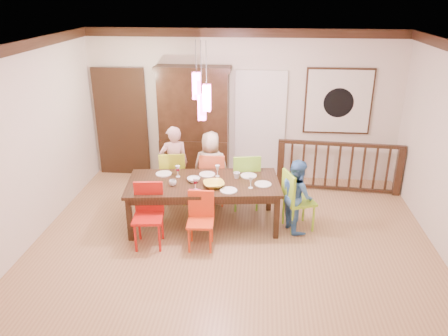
# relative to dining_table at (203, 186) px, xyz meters

# --- Properties ---
(floor) EXTENTS (6.00, 6.00, 0.00)m
(floor) POSITION_rel_dining_table_xyz_m (0.50, -0.47, -0.68)
(floor) COLOR #9F744D
(floor) RESTS_ON ground
(ceiling) EXTENTS (6.00, 6.00, 0.00)m
(ceiling) POSITION_rel_dining_table_xyz_m (0.50, -0.47, 2.22)
(ceiling) COLOR white
(ceiling) RESTS_ON wall_back
(wall_back) EXTENTS (6.00, 0.00, 6.00)m
(wall_back) POSITION_rel_dining_table_xyz_m (0.50, 2.03, 0.77)
(wall_back) COLOR beige
(wall_back) RESTS_ON floor
(wall_left) EXTENTS (0.00, 5.00, 5.00)m
(wall_left) POSITION_rel_dining_table_xyz_m (-2.50, -0.47, 0.77)
(wall_left) COLOR beige
(wall_left) RESTS_ON floor
(crown_molding) EXTENTS (6.00, 5.00, 0.16)m
(crown_molding) POSITION_rel_dining_table_xyz_m (0.50, -0.47, 2.14)
(crown_molding) COLOR black
(crown_molding) RESTS_ON wall_back
(panel_door) EXTENTS (1.04, 0.07, 2.24)m
(panel_door) POSITION_rel_dining_table_xyz_m (-1.90, 1.98, 0.37)
(panel_door) COLOR black
(panel_door) RESTS_ON wall_back
(white_doorway) EXTENTS (0.97, 0.05, 2.22)m
(white_doorway) POSITION_rel_dining_table_xyz_m (0.85, 2.00, 0.37)
(white_doorway) COLOR silver
(white_doorway) RESTS_ON wall_back
(painting) EXTENTS (1.25, 0.06, 1.25)m
(painting) POSITION_rel_dining_table_xyz_m (2.30, 2.00, 0.92)
(painting) COLOR black
(painting) RESTS_ON wall_back
(pendant_cluster) EXTENTS (0.27, 0.21, 1.14)m
(pendant_cluster) POSITION_rel_dining_table_xyz_m (0.00, -0.00, 1.43)
(pendant_cluster) COLOR #FE4CA5
(pendant_cluster) RESTS_ON ceiling
(dining_table) EXTENTS (2.48, 1.34, 0.75)m
(dining_table) POSITION_rel_dining_table_xyz_m (0.00, 0.00, 0.00)
(dining_table) COLOR black
(dining_table) RESTS_ON floor
(chair_far_left) EXTENTS (0.52, 0.52, 0.97)m
(chair_far_left) POSITION_rel_dining_table_xyz_m (-0.65, 0.76, -0.12)
(chair_far_left) COLOR #B4C623
(chair_far_left) RESTS_ON floor
(chair_far_mid) EXTENTS (0.45, 0.45, 0.96)m
(chair_far_mid) POSITION_rel_dining_table_xyz_m (0.06, 0.79, -0.13)
(chair_far_mid) COLOR #C0512A
(chair_far_mid) RESTS_ON floor
(chair_far_right) EXTENTS (0.53, 0.53, 1.01)m
(chair_far_right) POSITION_rel_dining_table_xyz_m (0.63, 0.68, -0.10)
(chair_far_right) COLOR #73B42E
(chair_far_right) RESTS_ON floor
(chair_near_left) EXTENTS (0.47, 0.47, 0.95)m
(chair_near_left) POSITION_rel_dining_table_xyz_m (-0.72, -0.71, -0.13)
(chair_near_left) COLOR red
(chair_near_left) RESTS_ON floor
(chair_near_mid) EXTENTS (0.40, 0.40, 0.84)m
(chair_near_mid) POSITION_rel_dining_table_xyz_m (0.04, -0.69, -0.19)
(chair_near_mid) COLOR red
(chair_near_mid) RESTS_ON floor
(chair_end_right) EXTENTS (0.56, 0.56, 0.97)m
(chair_end_right) POSITION_rel_dining_table_xyz_m (1.51, 0.01, -0.12)
(chair_end_right) COLOR #94D22A
(chair_end_right) RESTS_ON floor
(china_hutch) EXTENTS (1.42, 0.46, 2.24)m
(china_hutch) POSITION_rel_dining_table_xyz_m (-0.42, 1.83, 0.45)
(china_hutch) COLOR black
(china_hutch) RESTS_ON floor
(balustrade) EXTENTS (2.28, 0.25, 0.96)m
(balustrade) POSITION_rel_dining_table_xyz_m (2.34, 1.48, -0.18)
(balustrade) COLOR black
(balustrade) RESTS_ON floor
(person_far_left) EXTENTS (0.59, 0.50, 1.39)m
(person_far_left) POSITION_rel_dining_table_xyz_m (-0.63, 0.82, 0.02)
(person_far_left) COLOR beige
(person_far_left) RESTS_ON floor
(person_far_mid) EXTENTS (0.66, 0.45, 1.30)m
(person_far_mid) POSITION_rel_dining_table_xyz_m (0.02, 0.84, -0.03)
(person_far_mid) COLOR #C0AE91
(person_far_mid) RESTS_ON floor
(person_end_right) EXTENTS (0.62, 0.69, 1.17)m
(person_end_right) POSITION_rel_dining_table_xyz_m (1.46, -0.02, -0.09)
(person_end_right) COLOR #457BC2
(person_end_right) RESTS_ON floor
(serving_bowl) EXTENTS (0.40, 0.40, 0.08)m
(serving_bowl) POSITION_rel_dining_table_xyz_m (0.18, -0.17, 0.11)
(serving_bowl) COLOR yellow
(serving_bowl) RESTS_ON dining_table
(small_bowl) EXTENTS (0.23, 0.23, 0.06)m
(small_bowl) POSITION_rel_dining_table_xyz_m (-0.15, -0.01, 0.11)
(small_bowl) COLOR white
(small_bowl) RESTS_ON dining_table
(cup_left) EXTENTS (0.14, 0.14, 0.09)m
(cup_left) POSITION_rel_dining_table_xyz_m (-0.45, -0.18, 0.12)
(cup_left) COLOR silver
(cup_left) RESTS_ON dining_table
(cup_right) EXTENTS (0.14, 0.14, 0.10)m
(cup_right) POSITION_rel_dining_table_xyz_m (0.51, 0.18, 0.12)
(cup_right) COLOR silver
(cup_right) RESTS_ON dining_table
(plate_far_left) EXTENTS (0.26, 0.26, 0.01)m
(plate_far_left) POSITION_rel_dining_table_xyz_m (-0.69, 0.24, 0.08)
(plate_far_left) COLOR white
(plate_far_left) RESTS_ON dining_table
(plate_far_mid) EXTENTS (0.26, 0.26, 0.01)m
(plate_far_mid) POSITION_rel_dining_table_xyz_m (0.02, 0.28, 0.08)
(plate_far_mid) COLOR white
(plate_far_mid) RESTS_ON dining_table
(plate_far_right) EXTENTS (0.26, 0.26, 0.01)m
(plate_far_right) POSITION_rel_dining_table_xyz_m (0.70, 0.28, 0.08)
(plate_far_right) COLOR white
(plate_far_right) RESTS_ON dining_table
(plate_near_left) EXTENTS (0.26, 0.26, 0.01)m
(plate_near_left) POSITION_rel_dining_table_xyz_m (-0.77, -0.25, 0.08)
(plate_near_left) COLOR white
(plate_near_left) RESTS_ON dining_table
(plate_near_mid) EXTENTS (0.26, 0.26, 0.01)m
(plate_near_mid) POSITION_rel_dining_table_xyz_m (0.42, -0.30, 0.08)
(plate_near_mid) COLOR white
(plate_near_mid) RESTS_ON dining_table
(plate_end_right) EXTENTS (0.26, 0.26, 0.01)m
(plate_end_right) POSITION_rel_dining_table_xyz_m (0.93, -0.03, 0.08)
(plate_end_right) COLOR white
(plate_end_right) RESTS_ON dining_table
(wine_glass_a) EXTENTS (0.08, 0.08, 0.19)m
(wine_glass_a) POSITION_rel_dining_table_xyz_m (-0.43, 0.16, 0.17)
(wine_glass_a) COLOR #590C19
(wine_glass_a) RESTS_ON dining_table
(wine_glass_b) EXTENTS (0.08, 0.08, 0.19)m
(wine_glass_b) POSITION_rel_dining_table_xyz_m (0.20, 0.23, 0.17)
(wine_glass_b) COLOR silver
(wine_glass_b) RESTS_ON dining_table
(wine_glass_c) EXTENTS (0.08, 0.08, 0.19)m
(wine_glass_c) POSITION_rel_dining_table_xyz_m (-0.08, -0.30, 0.17)
(wine_glass_c) COLOR #590C19
(wine_glass_c) RESTS_ON dining_table
(wine_glass_d) EXTENTS (0.08, 0.08, 0.19)m
(wine_glass_d) POSITION_rel_dining_table_xyz_m (0.75, -0.16, 0.17)
(wine_glass_d) COLOR silver
(wine_glass_d) RESTS_ON dining_table
(napkin) EXTENTS (0.18, 0.14, 0.01)m
(napkin) POSITION_rel_dining_table_xyz_m (-0.09, -0.38, 0.08)
(napkin) COLOR #D83359
(napkin) RESTS_ON dining_table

